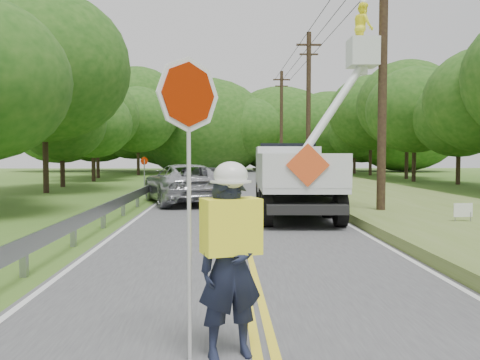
{
  "coord_description": "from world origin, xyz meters",
  "views": [
    {
      "loc": [
        -0.47,
        -8.11,
        2.24
      ],
      "look_at": [
        0.0,
        6.0,
        1.5
      ],
      "focal_mm": 37.41,
      "sensor_mm": 36.0,
      "label": 1
    }
  ],
  "objects": [
    {
      "name": "treeline_right",
      "position": [
        15.68,
        25.56,
        5.91
      ],
      "size": [
        10.59,
        52.99,
        10.56
      ],
      "color": "#332319",
      "rests_on": "ground"
    },
    {
      "name": "utility_poles",
      "position": [
        5.0,
        17.02,
        5.27
      ],
      "size": [
        1.6,
        43.3,
        10.0
      ],
      "color": "black",
      "rests_on": "ground"
    },
    {
      "name": "ground",
      "position": [
        0.0,
        0.0,
        0.0
      ],
      "size": [
        140.0,
        140.0,
        0.0
      ],
      "primitive_type": "plane",
      "color": "#345D1A",
      "rests_on": "ground"
    },
    {
      "name": "road",
      "position": [
        0.0,
        14.0,
        0.01
      ],
      "size": [
        7.2,
        96.0,
        0.03
      ],
      "color": "#444547",
      "rests_on": "ground"
    },
    {
      "name": "treeline_horizon",
      "position": [
        2.01,
        56.25,
        5.5
      ],
      "size": [
        56.32,
        14.77,
        12.9
      ],
      "color": "#1C4913",
      "rests_on": "ground"
    },
    {
      "name": "suv_darkgrey",
      "position": [
        -1.65,
        23.15,
        0.72
      ],
      "size": [
        3.42,
        5.17,
        1.39
      ],
      "primitive_type": "imported",
      "rotation": [
        0.0,
        0.0,
        3.48
      ],
      "color": "#323439",
      "rests_on": "road"
    },
    {
      "name": "flagger",
      "position": [
        -0.4,
        -2.75,
        1.17
      ],
      "size": [
        1.17,
        0.7,
        3.24
      ],
      "color": "#191E33",
      "rests_on": "road"
    },
    {
      "name": "yard_sign",
      "position": [
        6.43,
        5.96,
        0.6
      ],
      "size": [
        0.57,
        0.07,
        0.82
      ],
      "color": "white",
      "rests_on": "ground"
    },
    {
      "name": "stop_sign_permanent",
      "position": [
        -4.73,
        18.91,
        1.34
      ],
      "size": [
        0.37,
        0.29,
        2.08
      ],
      "color": "gray",
      "rests_on": "ground"
    },
    {
      "name": "guardrail",
      "position": [
        -4.02,
        14.91,
        0.55
      ],
      "size": [
        0.18,
        48.0,
        0.77
      ],
      "color": "gray",
      "rests_on": "ground"
    },
    {
      "name": "tall_grass_verge",
      "position": [
        7.1,
        14.0,
        0.15
      ],
      "size": [
        7.0,
        96.0,
        0.3
      ],
      "primitive_type": "cube",
      "color": "#597329",
      "rests_on": "ground"
    },
    {
      "name": "bucket_truck",
      "position": [
        2.25,
        10.75,
        1.65
      ],
      "size": [
        4.12,
        7.73,
        7.35
      ],
      "color": "black",
      "rests_on": "road"
    },
    {
      "name": "suv_silver",
      "position": [
        -2.27,
        14.53,
        0.9
      ],
      "size": [
        4.56,
        6.9,
        1.76
      ],
      "primitive_type": "imported",
      "rotation": [
        0.0,
        0.0,
        3.42
      ],
      "color": "#ADAEB5",
      "rests_on": "road"
    },
    {
      "name": "treeline_left",
      "position": [
        -10.45,
        30.44,
        6.2
      ],
      "size": [
        11.03,
        57.11,
        11.99
      ],
      "color": "#332319",
      "rests_on": "ground"
    }
  ]
}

